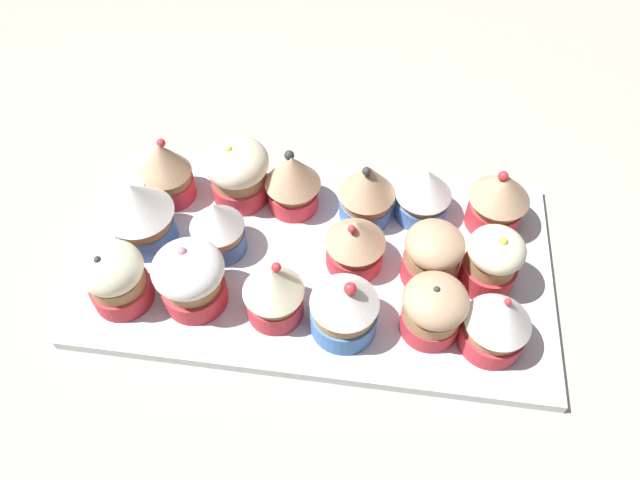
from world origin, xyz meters
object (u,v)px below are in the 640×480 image
Objects in this scene: cupcake_1 at (191,278)px; cupcake_13 at (293,181)px; cupcake_9 at (432,255)px; cupcake_15 at (424,193)px; cupcake_2 at (274,292)px; cupcake_6 at (139,213)px; cupcake_8 at (355,246)px; cupcake_16 at (499,199)px; cupcake_7 at (216,230)px; cupcake_12 at (238,171)px; cupcake_14 at (367,191)px; cupcake_11 at (166,170)px; cupcake_10 at (492,260)px; cupcake_0 at (116,277)px; cupcake_5 at (498,322)px; baking_tray at (320,261)px; cupcake_4 at (433,309)px; cupcake_3 at (344,306)px.

cupcake_1 is 0.97× the size of cupcake_13.
cupcake_15 is (-1.05, 7.87, -0.08)cm from cupcake_9.
cupcake_2 is 0.86× the size of cupcake_6.
cupcake_16 reaches higher than cupcake_8.
cupcake_7 is 28.52cm from cupcake_16.
cupcake_12 and cupcake_14 have the same top height.
cupcake_11 is 27.04cm from cupcake_15.
cupcake_10 reaches higher than cupcake_9.
cupcake_5 is (34.69, -0.14, 0.12)cm from cupcake_0.
cupcake_11 is at bearing 159.84° from baking_tray.
cupcake_1 reaches higher than cupcake_2.
cupcake_13 is (6.45, 7.08, 0.39)cm from cupcake_7.
cupcake_0 is at bearing -158.09° from cupcake_16.
cupcake_2 is at bearing -116.14° from baking_tray.
cupcake_4 is 0.90× the size of cupcake_5.
cupcake_0 is 0.97× the size of cupcake_3.
baking_tray is 6.82× the size of cupcake_9.
cupcake_8 is 0.98× the size of cupcake_15.
cupcake_13 reaches higher than baking_tray.
cupcake_11 is (-7.00, 6.72, 0.42)cm from cupcake_7.
cupcake_3 is at bearing -34.05° from cupcake_11.
cupcake_1 is 15.77cm from cupcake_8.
baking_tray is at bearing -143.66° from cupcake_15.
cupcake_10 is at bearing 17.15° from cupcake_2.
cupcake_6 is 1.12× the size of cupcake_10.
cupcake_2 is at bearing 178.43° from cupcake_5.
cupcake_0 is at bearing -135.82° from cupcake_13.
cupcake_10 is at bearing -1.18° from cupcake_8.
cupcake_11 is at bearing 83.68° from cupcake_6.
cupcake_10 is (34.50, 6.51, 0.08)cm from cupcake_0.
cupcake_5 and cupcake_14 have the same top height.
cupcake_14 is (7.34, 13.13, 0.22)cm from cupcake_2.
cupcake_1 is 13.67cm from cupcake_12.
baking_tray is at bearing 0.35° from cupcake_6.
cupcake_4 and cupcake_9 have the same top height.
cupcake_4 is 0.82× the size of cupcake_6.
cupcake_7 is at bearing -94.13° from cupcake_12.
cupcake_2 is at bearing -162.85° from cupcake_10.
cupcake_1 is 9.28cm from cupcake_6.
cupcake_10 is 21.52cm from cupcake_13.
cupcake_7 is at bearing 179.29° from cupcake_9.
cupcake_6 is 28.80cm from cupcake_9.
cupcake_1 is 31.47cm from cupcake_16.
cupcake_0 is 1.12× the size of cupcake_8.
cupcake_0 is at bearing -93.53° from cupcake_11.
cupcake_13 is at bearing 119.43° from baking_tray.
cupcake_7 is 15.74cm from cupcake_14.
cupcake_13 is at bearing 138.28° from cupcake_4.
cupcake_14 is at bearing 31.53° from cupcake_0.
cupcake_15 is at bearing 36.34° from baking_tray.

